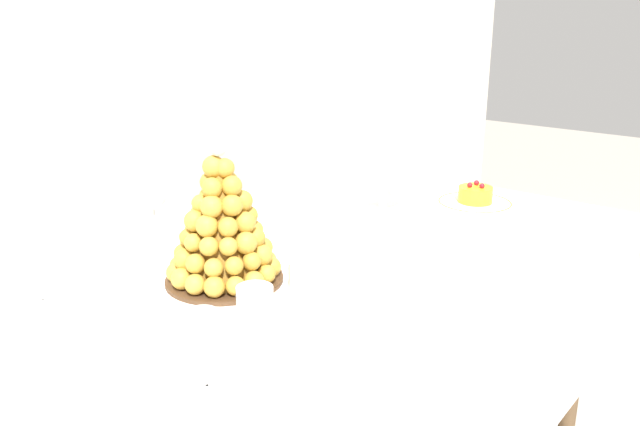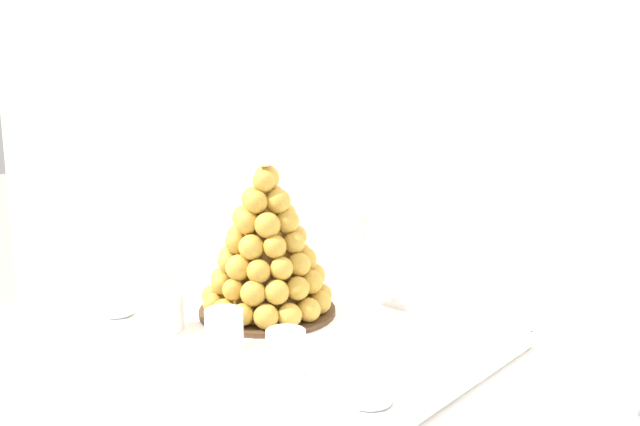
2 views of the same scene
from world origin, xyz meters
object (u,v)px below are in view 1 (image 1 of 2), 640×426
object	(u,v)px
serving_tray	(265,280)
dessert_cup_mid_left	(255,304)
dessert_cup_right	(383,242)
fruit_tart_plate	(475,199)
macaron_goblet	(384,148)
dessert_cup_mid_right	(346,259)
croquembouche	(222,228)
wine_glass	(152,195)
dessert_cup_left	(202,330)
dessert_cup_centre	(304,278)

from	to	relation	value
serving_tray	dessert_cup_mid_left	bearing A→B (deg)	-141.88
dessert_cup_right	fruit_tart_plate	size ratio (longest dim) A/B	0.30
macaron_goblet	dessert_cup_mid_right	bearing A→B (deg)	-155.45
dessert_cup_mid_right	croquembouche	bearing A→B (deg)	138.85
macaron_goblet	wine_glass	bearing A→B (deg)	159.75
dessert_cup_left	wine_glass	distance (m)	0.45
croquembouche	dessert_cup_centre	size ratio (longest dim) A/B	4.60
dessert_cup_mid_left	dessert_cup_mid_right	bearing A→B (deg)	-0.04
serving_tray	dessert_cup_mid_left	xyz separation A→B (m)	(-0.13, -0.10, 0.03)
dessert_cup_mid_right	fruit_tart_plate	size ratio (longest dim) A/B	0.30
dessert_cup_left	dessert_cup_mid_right	size ratio (longest dim) A/B	0.94
fruit_tart_plate	wine_glass	bearing A→B (deg)	154.15
dessert_cup_left	dessert_cup_right	xyz separation A→B (m)	(0.50, 0.00, -0.00)
dessert_cup_right	dessert_cup_mid_left	bearing A→B (deg)	-179.54
dessert_cup_centre	fruit_tart_plate	world-z (taller)	dessert_cup_centre
dessert_cup_right	wine_glass	distance (m)	0.49
croquembouche	dessert_cup_mid_left	world-z (taller)	croquembouche
macaron_goblet	fruit_tart_plate	distance (m)	0.29
croquembouche	dessert_cup_mid_left	distance (m)	0.19
dessert_cup_right	macaron_goblet	bearing A→B (deg)	34.10
fruit_tart_plate	croquembouche	bearing A→B (deg)	170.37
dessert_cup_mid_right	wine_glass	world-z (taller)	wine_glass
serving_tray	dessert_cup_mid_right	size ratio (longest dim) A/B	11.25
wine_glass	dessert_cup_mid_right	bearing A→B (deg)	-68.28
dessert_cup_mid_right	dessert_cup_right	distance (m)	0.13
serving_tray	dessert_cup_centre	bearing A→B (deg)	-89.51
dessert_cup_mid_right	dessert_cup_right	xyz separation A→B (m)	(0.13, 0.00, -0.00)
dessert_cup_mid_left	dessert_cup_centre	size ratio (longest dim) A/B	1.03
dessert_cup_mid_left	dessert_cup_left	bearing A→B (deg)	-179.76
dessert_cup_centre	fruit_tart_plate	bearing A→B (deg)	1.51
dessert_cup_mid_left	wine_glass	distance (m)	0.41
dessert_cup_left	dessert_cup_right	bearing A→B (deg)	0.41
croquembouche	wine_glass	xyz separation A→B (m)	(0.02, 0.23, 0.02)
dessert_cup_mid_right	fruit_tart_plate	bearing A→B (deg)	2.17
serving_tray	dessert_cup_mid_right	xyz separation A→B (m)	(0.12, -0.10, 0.03)
wine_glass	dessert_cup_left	bearing A→B (deg)	-118.55
dessert_cup_right	wine_glass	xyz separation A→B (m)	(-0.29, 0.38, 0.10)
dessert_cup_left	macaron_goblet	xyz separation A→B (m)	(0.76, 0.18, 0.13)
dessert_cup_centre	dessert_cup_right	distance (m)	0.25
dessert_cup_right	wine_glass	size ratio (longest dim) A/B	0.35
wine_glass	dessert_cup_right	bearing A→B (deg)	-53.02
dessert_cup_mid_right	wine_glass	xyz separation A→B (m)	(-0.15, 0.38, 0.09)
croquembouche	dessert_cup_right	world-z (taller)	croquembouche
croquembouche	wine_glass	world-z (taller)	croquembouche
dessert_cup_left	dessert_cup_mid_left	xyz separation A→B (m)	(0.11, 0.00, 0.00)
dessert_cup_mid_left	dessert_cup_right	distance (m)	0.38
dessert_cup_left	dessert_cup_mid_left	world-z (taller)	same
dessert_cup_right	macaron_goblet	world-z (taller)	macaron_goblet
dessert_cup_left	dessert_cup_mid_right	bearing A→B (deg)	0.05
dessert_cup_left	fruit_tart_plate	xyz separation A→B (m)	(0.96, 0.02, -0.02)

